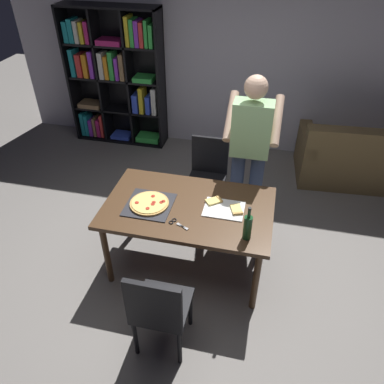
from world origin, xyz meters
TOP-DOWN VIEW (x-y plane):
  - ground_plane at (0.00, 0.00)m, footprint 12.00×12.00m
  - back_wall at (0.00, 2.60)m, footprint 6.40×0.10m
  - dining_table at (0.00, 0.00)m, footprint 1.54×0.94m
  - chair_near_camera at (-0.00, -0.95)m, footprint 0.42×0.42m
  - chair_far_side at (0.00, 0.95)m, footprint 0.42×0.42m
  - couch at (1.90, 1.99)m, footprint 1.75×0.96m
  - bookshelf at (-1.66, 2.38)m, footprint 1.40×0.35m
  - person_serving_pizza at (0.46, 0.73)m, footprint 0.55×0.54m
  - pepperoni_pizza_on_tray at (-0.35, -0.07)m, footprint 0.42×0.42m
  - pizza_slices_on_towel at (0.33, 0.04)m, footprint 0.37×0.30m
  - wine_bottle at (0.56, -0.30)m, footprint 0.07×0.07m
  - kitchen_scissors at (-0.05, -0.26)m, footprint 0.20×0.13m

SIDE VIEW (x-z plane):
  - ground_plane at x=0.00m, z-range 0.00..0.00m
  - couch at x=1.90m, z-range -0.12..0.73m
  - chair_near_camera at x=0.00m, z-range 0.06..0.96m
  - chair_far_side at x=0.00m, z-range 0.06..0.96m
  - dining_table at x=0.00m, z-range 0.30..1.05m
  - kitchen_scissors at x=-0.05m, z-range 0.75..0.76m
  - pizza_slices_on_towel at x=0.33m, z-range 0.74..0.78m
  - pepperoni_pizza_on_tray at x=-0.35m, z-range 0.75..0.78m
  - wine_bottle at x=0.56m, z-range 0.71..1.03m
  - bookshelf at x=-1.66m, z-range 0.01..1.96m
  - person_serving_pizza at x=0.46m, z-range 0.12..1.87m
  - back_wall at x=0.00m, z-range 0.00..2.80m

